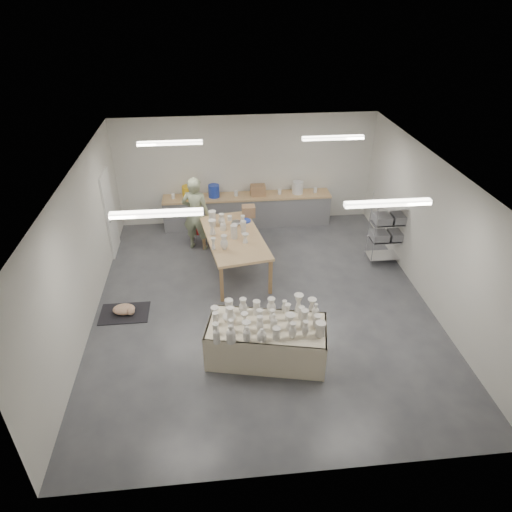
{
  "coord_description": "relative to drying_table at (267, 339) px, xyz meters",
  "views": [
    {
      "loc": [
        -0.95,
        -7.83,
        5.95
      ],
      "look_at": [
        -0.11,
        0.21,
        1.05
      ],
      "focal_mm": 32.0,
      "sensor_mm": 36.0,
      "label": 1
    }
  ],
  "objects": [
    {
      "name": "work_table",
      "position": [
        -0.4,
        3.14,
        0.49
      ],
      "size": [
        1.6,
        2.61,
        1.29
      ],
      "rotation": [
        0.0,
        0.0,
        0.16
      ],
      "color": "tan",
      "rests_on": "ground"
    },
    {
      "name": "red_stool",
      "position": [
        -1.27,
        4.45,
        -0.11
      ],
      "size": [
        0.46,
        0.46,
        0.35
      ],
      "rotation": [
        0.0,
        0.0,
        0.26
      ],
      "color": "red",
      "rests_on": "ground"
    },
    {
      "name": "cat",
      "position": [
        -2.76,
        1.55,
        -0.31
      ],
      "size": [
        0.54,
        0.47,
        0.2
      ],
      "rotation": [
        0.0,
        0.0,
        0.4
      ],
      "color": "white",
      "rests_on": "rug"
    },
    {
      "name": "back_counter",
      "position": [
        0.1,
        5.33,
        0.06
      ],
      "size": [
        4.6,
        0.6,
        1.24
      ],
      "color": "tan",
      "rests_on": "ground"
    },
    {
      "name": "rug",
      "position": [
        -2.79,
        1.57,
        -0.42
      ],
      "size": [
        1.0,
        0.7,
        0.02
      ],
      "primitive_type": "cube",
      "color": "black",
      "rests_on": "ground"
    },
    {
      "name": "wire_shelf",
      "position": [
        3.31,
        3.05,
        0.49
      ],
      "size": [
        0.88,
        0.48,
        1.8
      ],
      "color": "silver",
      "rests_on": "ground"
    },
    {
      "name": "potter",
      "position": [
        -1.27,
        4.18,
        0.54
      ],
      "size": [
        0.81,
        0.65,
        1.93
      ],
      "primitive_type": "imported",
      "rotation": [
        0.0,
        0.0,
        2.85
      ],
      "color": "gray",
      "rests_on": "ground"
    },
    {
      "name": "drying_table",
      "position": [
        0.0,
        0.0,
        0.0
      ],
      "size": [
        2.28,
        1.45,
        1.11
      ],
      "rotation": [
        0.0,
        0.0,
        -0.22
      ],
      "color": "olive",
      "rests_on": "ground"
    },
    {
      "name": "room",
      "position": [
        0.01,
        1.73,
        1.63
      ],
      "size": [
        8.0,
        8.02,
        3.0
      ],
      "color": "#424449",
      "rests_on": "ground"
    }
  ]
}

